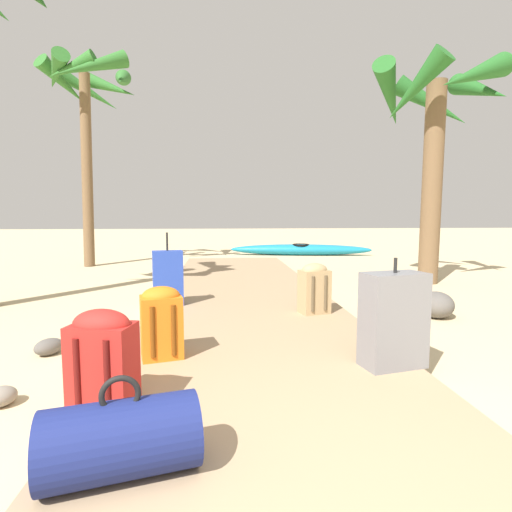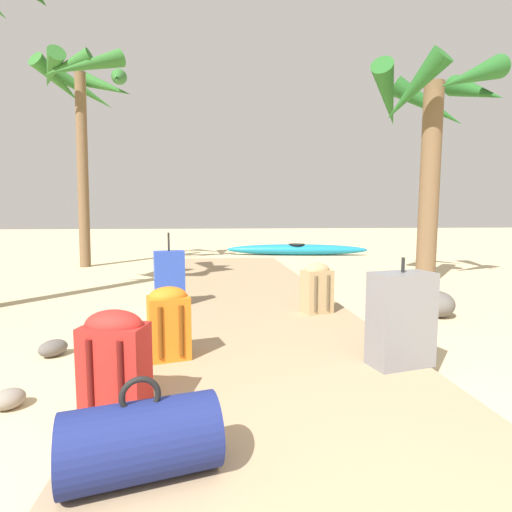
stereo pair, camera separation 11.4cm
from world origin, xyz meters
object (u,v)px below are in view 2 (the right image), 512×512
Objects in this scene: backpack_orange at (169,321)px; kayak at (297,250)px; suitcase_grey at (401,319)px; backpack_tan at (317,287)px; palm_tree_near_right at (433,118)px; palm_tree_far_left at (84,92)px; duffel_bag_navy at (142,440)px; backpack_red at (115,358)px; suitcase_blue at (169,278)px.

backpack_orange reaches higher than kayak.
suitcase_grey is 1.41× the size of backpack_tan.
kayak is at bearing 79.75° from backpack_tan.
palm_tree_far_left is (-6.37, 3.00, 1.09)m from palm_tree_near_right.
duffel_bag_navy is 1.20× the size of backpack_red.
duffel_bag_navy is 0.18× the size of palm_tree_near_right.
palm_tree_near_right is (2.31, 3.76, 2.31)m from suitcase_grey.
suitcase_blue is 0.24× the size of palm_tree_near_right.
palm_tree_near_right reaches higher than kayak.
palm_tree_near_right is (4.13, 1.68, 2.32)m from suitcase_blue.
backpack_orange is (-0.04, 1.38, 0.12)m from duffel_bag_navy.
duffel_bag_navy is at bearing -146.70° from suitcase_grey.
suitcase_grey is 1.68m from backpack_orange.
suitcase_grey is at bearing -121.53° from palm_tree_near_right.
palm_tree_near_right is (4.15, 4.24, 2.35)m from backpack_red.
palm_tree_far_left reaches higher than suitcase_grey.
duffel_bag_navy is 0.14× the size of palm_tree_far_left.
backpack_tan is at bearing 40.51° from backpack_orange.
suitcase_grey reaches higher than duffel_bag_navy.
palm_tree_far_left is at bearing 115.59° from suitcase_blue.
suitcase_grey is at bearing 14.46° from backpack_red.
suitcase_blue is 1.77m from backpack_orange.
palm_tree_far_left is (-4.06, 6.77, 3.40)m from suitcase_grey.
palm_tree_far_left is at bearing -160.26° from kayak.
palm_tree_near_right is at bearing 41.36° from backpack_tan.
suitcase_grey is 0.21× the size of palm_tree_near_right.
suitcase_blue is 6.21m from palm_tree_far_left.
backpack_tan is at bearing 50.98° from backpack_red.
kayak is (2.69, 9.67, -0.08)m from duffel_bag_navy.
duffel_bag_navy is at bearing -118.41° from backpack_tan.
duffel_bag_navy is at bearing -88.48° from backpack_orange.
suitcase_grey is 1.93m from duffel_bag_navy.
backpack_tan is at bearing -138.64° from palm_tree_near_right.
palm_tree_near_right reaches higher than duffel_bag_navy.
palm_tree_far_left reaches higher than duffel_bag_navy.
palm_tree_near_right is at bearing 58.47° from suitcase_grey.
backpack_tan is 4.08m from palm_tree_near_right.
suitcase_grey is 1.14× the size of duffel_bag_navy.
backpack_red is at bearing -165.54° from suitcase_grey.
backpack_red reaches higher than kayak.
kayak is (2.73, 8.29, -0.20)m from backpack_orange.
backpack_orange is (0.18, -1.76, -0.04)m from suitcase_blue.
backpack_orange is at bearing -139.49° from backpack_tan.
palm_tree_near_right is 0.90× the size of kayak.
suitcase_grey is at bearing -11.09° from backpack_orange.
backpack_red is 0.15× the size of palm_tree_near_right.
suitcase_blue is 1.28× the size of duffel_bag_navy.
backpack_orange is 0.15× the size of palm_tree_near_right.
backpack_red is at bearing -104.01° from backpack_orange.
palm_tree_far_left is at bearing 154.76° from palm_tree_near_right.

